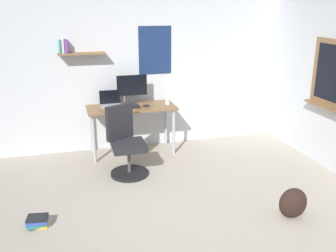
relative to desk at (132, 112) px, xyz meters
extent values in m
plane|color=#ADA393|center=(0.17, -2.09, -0.67)|extent=(5.20, 5.20, 0.00)
cube|color=silver|center=(0.17, 0.36, 0.63)|extent=(5.00, 0.10, 2.60)
cube|color=olive|center=(-0.67, 0.21, 0.88)|extent=(0.68, 0.20, 0.02)
cube|color=navy|center=(0.45, 0.31, 0.88)|extent=(0.52, 0.01, 0.74)
cube|color=teal|center=(-0.97, 0.24, 0.99)|extent=(0.03, 0.14, 0.19)
cube|color=silver|center=(-0.93, 0.24, 1.00)|extent=(0.03, 0.14, 0.20)
cube|color=#7A3D99|center=(-0.89, 0.24, 0.99)|extent=(0.04, 0.14, 0.20)
cube|color=olive|center=(2.51, -1.37, 0.22)|extent=(0.12, 1.10, 0.03)
cube|color=olive|center=(0.00, 0.00, 0.07)|extent=(1.33, 0.57, 0.03)
cylinder|color=#B7B7BC|center=(-0.61, -0.22, -0.31)|extent=(0.04, 0.04, 0.72)
cylinder|color=#B7B7BC|center=(0.61, -0.22, -0.31)|extent=(0.04, 0.04, 0.72)
cylinder|color=#B7B7BC|center=(-0.61, 0.22, -0.31)|extent=(0.04, 0.04, 0.72)
cylinder|color=#B7B7BC|center=(0.61, 0.22, -0.31)|extent=(0.04, 0.04, 0.72)
cylinder|color=black|center=(-0.19, -0.78, -0.65)|extent=(0.52, 0.52, 0.04)
cylinder|color=#4C4C51|center=(-0.19, -0.78, -0.46)|extent=(0.05, 0.05, 0.34)
cube|color=#232328|center=(-0.19, -0.78, -0.24)|extent=(0.44, 0.44, 0.09)
cube|color=#232328|center=(-0.28, -0.60, 0.04)|extent=(0.39, 0.23, 0.48)
cube|color=#ADAFB5|center=(-0.30, 0.10, 0.10)|extent=(0.31, 0.21, 0.02)
cube|color=black|center=(-0.30, 0.20, 0.21)|extent=(0.31, 0.01, 0.21)
cylinder|color=#38383D|center=(0.03, 0.10, 0.09)|extent=(0.17, 0.17, 0.01)
cylinder|color=#38383D|center=(0.03, 0.10, 0.17)|extent=(0.03, 0.03, 0.14)
cube|color=black|center=(0.03, 0.09, 0.40)|extent=(0.46, 0.02, 0.31)
cube|color=black|center=(-0.07, -0.07, 0.10)|extent=(0.37, 0.13, 0.02)
ellipsoid|color=#262628|center=(0.21, -0.07, 0.10)|extent=(0.10, 0.06, 0.03)
cylinder|color=silver|center=(0.57, -0.02, 0.13)|extent=(0.08, 0.08, 0.09)
ellipsoid|color=black|center=(1.35, -2.34, -0.50)|extent=(0.32, 0.22, 0.34)
cube|color=gold|center=(-1.35, -1.78, -0.66)|extent=(0.22, 0.17, 0.02)
cube|color=teal|center=(-1.37, -1.79, -0.63)|extent=(0.24, 0.19, 0.03)
cube|color=#3851B2|center=(-1.35, -1.79, -0.60)|extent=(0.22, 0.17, 0.03)
cube|color=black|center=(-1.35, -1.78, -0.57)|extent=(0.23, 0.18, 0.03)
camera|label=1|loc=(-0.97, -5.53, 1.59)|focal=40.69mm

